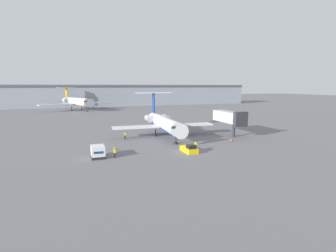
# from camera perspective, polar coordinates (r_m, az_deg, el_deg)

# --- Properties ---
(ground_plane) EXTENTS (600.00, 600.00, 0.00)m
(ground_plane) POSITION_cam_1_polar(r_m,az_deg,el_deg) (47.99, 4.78, -5.78)
(ground_plane) COLOR slate
(terminal_building) EXTENTS (180.00, 16.80, 12.67)m
(terminal_building) POSITION_cam_1_polar(r_m,az_deg,el_deg) (163.47, -13.03, 6.51)
(terminal_building) COLOR #8C939E
(terminal_building) RESTS_ON ground
(airplane_main) EXTENTS (24.55, 24.32, 10.23)m
(airplane_main) POSITION_cam_1_polar(r_m,az_deg,el_deg) (62.74, -0.89, 0.71)
(airplane_main) COLOR silver
(airplane_main) RESTS_ON ground
(pushback_tug) EXTENTS (1.95, 4.25, 1.60)m
(pushback_tug) POSITION_cam_1_polar(r_m,az_deg,el_deg) (48.17, 4.62, -5.02)
(pushback_tug) COLOR yellow
(pushback_tug) RESTS_ON ground
(luggage_cart) EXTENTS (2.19, 3.08, 2.03)m
(luggage_cart) POSITION_cam_1_polar(r_m,az_deg,el_deg) (45.83, -15.02, -5.44)
(luggage_cart) COLOR #232326
(luggage_cart) RESTS_ON ground
(worker_near_tug) EXTENTS (0.40, 0.24, 1.73)m
(worker_near_tug) POSITION_cam_1_polar(r_m,az_deg,el_deg) (49.21, 6.05, -4.35)
(worker_near_tug) COLOR #232838
(worker_near_tug) RESTS_ON ground
(worker_by_wing) EXTENTS (0.40, 0.24, 1.75)m
(worker_by_wing) POSITION_cam_1_polar(r_m,az_deg,el_deg) (60.60, -9.35, -1.93)
(worker_by_wing) COLOR #232838
(worker_by_wing) RESTS_ON ground
(worker_on_apron) EXTENTS (0.40, 0.25, 1.78)m
(worker_on_apron) POSITION_cam_1_polar(r_m,az_deg,el_deg) (45.04, -11.54, -5.67)
(worker_on_apron) COLOR #232838
(worker_on_apron) RESTS_ON ground
(traffic_cone_left) EXTENTS (0.67, 0.67, 0.80)m
(traffic_cone_left) POSITION_cam_1_polar(r_m,az_deg,el_deg) (50.74, -11.53, -4.69)
(traffic_cone_left) COLOR black
(traffic_cone_left) RESTS_ON ground
(traffic_cone_right) EXTENTS (0.67, 0.67, 0.60)m
(traffic_cone_right) POSITION_cam_1_polar(r_m,az_deg,el_deg) (58.92, 13.58, -2.99)
(traffic_cone_right) COLOR black
(traffic_cone_right) RESTS_ON ground
(airplane_parked_far_left) EXTENTS (34.83, 28.53, 11.33)m
(airplane_parked_far_left) POSITION_cam_1_polar(r_m,az_deg,el_deg) (138.28, -19.17, 5.00)
(airplane_parked_far_left) COLOR silver
(airplane_parked_far_left) RESTS_ON ground
(jet_bridge) EXTENTS (3.20, 10.91, 6.19)m
(jet_bridge) POSITION_cam_1_polar(r_m,az_deg,el_deg) (65.35, 13.23, 1.85)
(jet_bridge) COLOR #2D2D33
(jet_bridge) RESTS_ON ground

